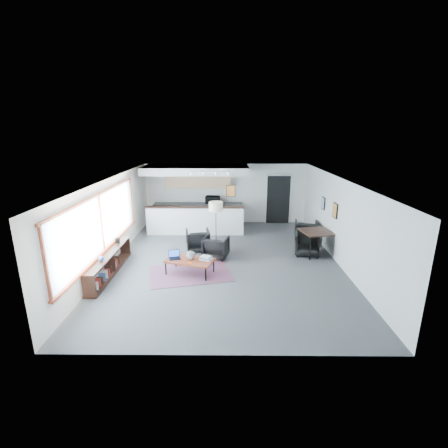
{
  "coord_description": "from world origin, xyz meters",
  "views": [
    {
      "loc": [
        0.06,
        -9.56,
        3.99
      ],
      "look_at": [
        -0.04,
        0.4,
        1.1
      ],
      "focal_mm": 26.0,
      "sensor_mm": 36.0,
      "label": 1
    }
  ],
  "objects_px": {
    "coffee_table": "(190,261)",
    "ceramic_pot": "(191,255)",
    "dining_chair_far": "(306,232)",
    "laptop": "(174,256)",
    "book_stack": "(206,258)",
    "armchair_left": "(198,239)",
    "armchair_right": "(216,246)",
    "floor_lamp": "(216,208)",
    "microwave": "(213,199)",
    "dining_chair_near": "(308,245)",
    "dining_table": "(317,233)"
  },
  "relations": [
    {
      "from": "laptop",
      "to": "book_stack",
      "type": "distance_m",
      "value": 0.92
    },
    {
      "from": "armchair_left",
      "to": "laptop",
      "type": "bearing_deg",
      "value": 63.83
    },
    {
      "from": "armchair_right",
      "to": "dining_chair_near",
      "type": "height_order",
      "value": "armchair_right"
    },
    {
      "from": "dining_chair_near",
      "to": "coffee_table",
      "type": "bearing_deg",
      "value": -147.05
    },
    {
      "from": "coffee_table",
      "to": "ceramic_pot",
      "type": "height_order",
      "value": "ceramic_pot"
    },
    {
      "from": "laptop",
      "to": "floor_lamp",
      "type": "distance_m",
      "value": 2.47
    },
    {
      "from": "coffee_table",
      "to": "armchair_left",
      "type": "xyz_separation_m",
      "value": [
        0.06,
        1.92,
        -0.01
      ]
    },
    {
      "from": "book_stack",
      "to": "dining_chair_far",
      "type": "distance_m",
      "value": 4.61
    },
    {
      "from": "floor_lamp",
      "to": "dining_chair_far",
      "type": "bearing_deg",
      "value": 14.57
    },
    {
      "from": "laptop",
      "to": "floor_lamp",
      "type": "relative_size",
      "value": 0.23
    },
    {
      "from": "armchair_left",
      "to": "microwave",
      "type": "bearing_deg",
      "value": -106.99
    },
    {
      "from": "book_stack",
      "to": "dining_chair_far",
      "type": "relative_size",
      "value": 0.58
    },
    {
      "from": "book_stack",
      "to": "floor_lamp",
      "type": "xyz_separation_m",
      "value": [
        0.22,
        2.08,
        0.96
      ]
    },
    {
      "from": "laptop",
      "to": "armchair_right",
      "type": "relative_size",
      "value": 0.5
    },
    {
      "from": "laptop",
      "to": "microwave",
      "type": "distance_m",
      "value": 5.13
    },
    {
      "from": "ceramic_pot",
      "to": "microwave",
      "type": "relative_size",
      "value": 0.43
    },
    {
      "from": "coffee_table",
      "to": "armchair_right",
      "type": "height_order",
      "value": "armchair_right"
    },
    {
      "from": "ceramic_pot",
      "to": "coffee_table",
      "type": "bearing_deg",
      "value": -161.83
    },
    {
      "from": "laptop",
      "to": "dining_chair_far",
      "type": "xyz_separation_m",
      "value": [
        4.46,
        2.85,
        -0.15
      ]
    },
    {
      "from": "floor_lamp",
      "to": "microwave",
      "type": "relative_size",
      "value": 2.82
    },
    {
      "from": "armchair_left",
      "to": "dining_chair_near",
      "type": "xyz_separation_m",
      "value": [
        3.66,
        -0.42,
        -0.04
      ]
    },
    {
      "from": "laptop",
      "to": "ceramic_pot",
      "type": "xyz_separation_m",
      "value": [
        0.49,
        -0.1,
        0.06
      ]
    },
    {
      "from": "book_stack",
      "to": "armchair_left",
      "type": "xyz_separation_m",
      "value": [
        -0.4,
        1.91,
        -0.08
      ]
    },
    {
      "from": "dining_chair_near",
      "to": "dining_chair_far",
      "type": "height_order",
      "value": "dining_chair_near"
    },
    {
      "from": "ceramic_pot",
      "to": "armchair_left",
      "type": "xyz_separation_m",
      "value": [
        0.03,
        1.91,
        -0.16
      ]
    },
    {
      "from": "book_stack",
      "to": "dining_chair_near",
      "type": "xyz_separation_m",
      "value": [
        3.26,
        1.49,
        -0.13
      ]
    },
    {
      "from": "coffee_table",
      "to": "dining_chair_far",
      "type": "height_order",
      "value": "dining_chair_far"
    },
    {
      "from": "dining_table",
      "to": "dining_chair_near",
      "type": "relative_size",
      "value": 1.64
    },
    {
      "from": "book_stack",
      "to": "armchair_left",
      "type": "bearing_deg",
      "value": 101.85
    },
    {
      "from": "book_stack",
      "to": "coffee_table",
      "type": "bearing_deg",
      "value": -178.01
    },
    {
      "from": "coffee_table",
      "to": "dining_chair_near",
      "type": "distance_m",
      "value": 4.02
    },
    {
      "from": "armchair_right",
      "to": "floor_lamp",
      "type": "xyz_separation_m",
      "value": [
        -0.02,
        0.84,
        1.06
      ]
    },
    {
      "from": "dining_table",
      "to": "dining_chair_near",
      "type": "height_order",
      "value": "dining_table"
    },
    {
      "from": "floor_lamp",
      "to": "book_stack",
      "type": "bearing_deg",
      "value": -96.06
    },
    {
      "from": "armchair_left",
      "to": "dining_table",
      "type": "height_order",
      "value": "dining_table"
    },
    {
      "from": "dining_chair_near",
      "to": "dining_chair_far",
      "type": "distance_m",
      "value": 1.48
    },
    {
      "from": "dining_chair_far",
      "to": "microwave",
      "type": "distance_m",
      "value": 4.24
    },
    {
      "from": "coffee_table",
      "to": "ceramic_pot",
      "type": "bearing_deg",
      "value": 36.68
    },
    {
      "from": "coffee_table",
      "to": "dining_table",
      "type": "xyz_separation_m",
      "value": [
        4.0,
        1.56,
        0.34
      ]
    },
    {
      "from": "laptop",
      "to": "dining_chair_far",
      "type": "height_order",
      "value": "dining_chair_far"
    },
    {
      "from": "coffee_table",
      "to": "dining_chair_far",
      "type": "bearing_deg",
      "value": 54.97
    },
    {
      "from": "ceramic_pot",
      "to": "armchair_left",
      "type": "height_order",
      "value": "armchair_left"
    },
    {
      "from": "laptop",
      "to": "armchair_right",
      "type": "bearing_deg",
      "value": 26.58
    },
    {
      "from": "laptop",
      "to": "book_stack",
      "type": "xyz_separation_m",
      "value": [
        0.92,
        -0.09,
        -0.02
      ]
    },
    {
      "from": "floor_lamp",
      "to": "dining_table",
      "type": "relative_size",
      "value": 1.43
    },
    {
      "from": "laptop",
      "to": "armchair_left",
      "type": "height_order",
      "value": "armchair_left"
    },
    {
      "from": "floor_lamp",
      "to": "dining_chair_far",
      "type": "height_order",
      "value": "floor_lamp"
    },
    {
      "from": "coffee_table",
      "to": "floor_lamp",
      "type": "relative_size",
      "value": 0.9
    },
    {
      "from": "coffee_table",
      "to": "armchair_right",
      "type": "xyz_separation_m",
      "value": [
        0.71,
        1.25,
        -0.02
      ]
    },
    {
      "from": "laptop",
      "to": "book_stack",
      "type": "bearing_deg",
      "value": -23.82
    }
  ]
}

